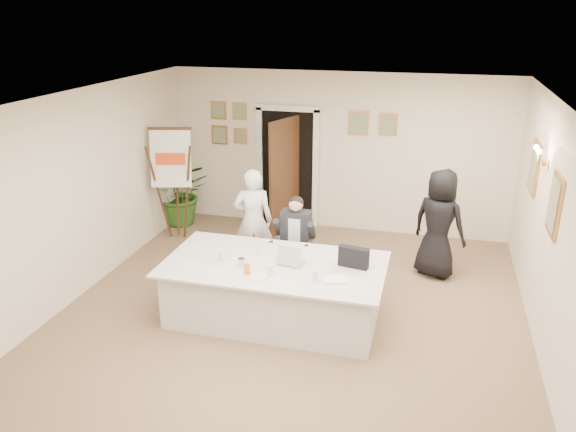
# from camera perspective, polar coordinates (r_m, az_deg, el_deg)

# --- Properties ---
(floor) EXTENTS (7.00, 7.00, 0.00)m
(floor) POSITION_cam_1_polar(r_m,az_deg,el_deg) (7.32, -0.16, -10.88)
(floor) COLOR brown
(floor) RESTS_ON ground
(ceiling) EXTENTS (6.00, 7.00, 0.02)m
(ceiling) POSITION_cam_1_polar(r_m,az_deg,el_deg) (6.33, -0.19, 11.32)
(ceiling) COLOR white
(ceiling) RESTS_ON wall_back
(wall_back) EXTENTS (6.00, 0.10, 2.80)m
(wall_back) POSITION_cam_1_polar(r_m,az_deg,el_deg) (9.96, 5.08, 6.43)
(wall_back) COLOR beige
(wall_back) RESTS_ON floor
(wall_front) EXTENTS (6.00, 0.10, 2.80)m
(wall_front) POSITION_cam_1_polar(r_m,az_deg,el_deg) (3.85, -14.58, -19.01)
(wall_front) COLOR beige
(wall_front) RESTS_ON floor
(wall_left) EXTENTS (0.10, 7.00, 2.80)m
(wall_left) POSITION_cam_1_polar(r_m,az_deg,el_deg) (7.97, -21.50, 1.43)
(wall_left) COLOR beige
(wall_left) RESTS_ON floor
(wall_right) EXTENTS (0.10, 7.00, 2.80)m
(wall_right) POSITION_cam_1_polar(r_m,az_deg,el_deg) (6.64, 25.74, -2.92)
(wall_right) COLOR beige
(wall_right) RESTS_ON floor
(doorway) EXTENTS (1.14, 0.86, 2.20)m
(doorway) POSITION_cam_1_polar(r_m,az_deg,el_deg) (10.07, -0.13, 4.55)
(doorway) COLOR black
(doorway) RESTS_ON floor
(pictures_back_wall) EXTENTS (3.40, 0.06, 0.80)m
(pictures_back_wall) POSITION_cam_1_polar(r_m,az_deg,el_deg) (10.00, 0.55, 9.20)
(pictures_back_wall) COLOR #C17F41
(pictures_back_wall) RESTS_ON wall_back
(pictures_right_wall) EXTENTS (0.06, 2.20, 0.80)m
(pictures_right_wall) POSITION_cam_1_polar(r_m,az_deg,el_deg) (7.64, 24.45, 2.99)
(pictures_right_wall) COLOR #C17F41
(pictures_right_wall) RESTS_ON wall_right
(wall_sconce) EXTENTS (0.20, 0.30, 0.24)m
(wall_sconce) POSITION_cam_1_polar(r_m,az_deg,el_deg) (7.54, 24.32, 5.57)
(wall_sconce) COLOR #CF8142
(wall_sconce) RESTS_ON wall_right
(conference_table) EXTENTS (2.79, 1.48, 0.78)m
(conference_table) POSITION_cam_1_polar(r_m,az_deg,el_deg) (7.27, -1.38, -7.55)
(conference_table) COLOR silver
(conference_table) RESTS_ON floor
(seated_man) EXTENTS (0.68, 0.71, 1.34)m
(seated_man) POSITION_cam_1_polar(r_m,az_deg,el_deg) (8.03, 0.74, -2.50)
(seated_man) COLOR black
(seated_man) RESTS_ON floor
(flip_chart) EXTENTS (0.70, 0.51, 1.93)m
(flip_chart) POSITION_cam_1_polar(r_m,az_deg,el_deg) (9.75, -11.49, 2.66)
(flip_chart) COLOR #392712
(flip_chart) RESTS_ON floor
(standing_man) EXTENTS (0.67, 0.53, 1.60)m
(standing_man) POSITION_cam_1_polar(r_m,az_deg,el_deg) (8.44, -3.55, -0.45)
(standing_man) COLOR white
(standing_man) RESTS_ON floor
(standing_woman) EXTENTS (0.95, 0.82, 1.65)m
(standing_woman) POSITION_cam_1_polar(r_m,az_deg,el_deg) (8.52, 15.09, -0.75)
(standing_woman) COLOR black
(standing_woman) RESTS_ON floor
(potted_palm) EXTENTS (1.33, 1.25, 1.19)m
(potted_palm) POSITION_cam_1_polar(r_m,az_deg,el_deg) (10.52, -10.80, 2.34)
(potted_palm) COLOR #29531B
(potted_palm) RESTS_ON floor
(laptop) EXTENTS (0.39, 0.41, 0.28)m
(laptop) POSITION_cam_1_polar(r_m,az_deg,el_deg) (7.06, 0.32, -3.72)
(laptop) COLOR #B7BABC
(laptop) RESTS_ON conference_table
(laptop_bag) EXTENTS (0.39, 0.17, 0.26)m
(laptop_bag) POSITION_cam_1_polar(r_m,az_deg,el_deg) (6.99, 6.68, -4.18)
(laptop_bag) COLOR black
(laptop_bag) RESTS_ON conference_table
(paper_stack) EXTENTS (0.32, 0.27, 0.03)m
(paper_stack) POSITION_cam_1_polar(r_m,az_deg,el_deg) (6.68, 4.85, -6.47)
(paper_stack) COLOR white
(paper_stack) RESTS_ON conference_table
(plate_left) EXTENTS (0.23, 0.23, 0.01)m
(plate_left) POSITION_cam_1_polar(r_m,az_deg,el_deg) (7.13, -9.90, -4.96)
(plate_left) COLOR white
(plate_left) RESTS_ON conference_table
(plate_mid) EXTENTS (0.28, 0.28, 0.01)m
(plate_mid) POSITION_cam_1_polar(r_m,az_deg,el_deg) (6.92, -7.56, -5.61)
(plate_mid) COLOR white
(plate_mid) RESTS_ON conference_table
(plate_near) EXTENTS (0.27, 0.27, 0.01)m
(plate_near) POSITION_cam_1_polar(r_m,az_deg,el_deg) (6.74, -3.07, -6.22)
(plate_near) COLOR white
(plate_near) RESTS_ON conference_table
(glass_a) EXTENTS (0.08, 0.08, 0.14)m
(glass_a) POSITION_cam_1_polar(r_m,az_deg,el_deg) (7.19, -6.73, -3.99)
(glass_a) COLOR silver
(glass_a) RESTS_ON conference_table
(glass_b) EXTENTS (0.09, 0.09, 0.14)m
(glass_b) POSITION_cam_1_polar(r_m,az_deg,el_deg) (6.76, -1.80, -5.53)
(glass_b) COLOR silver
(glass_b) RESTS_ON conference_table
(glass_c) EXTENTS (0.07, 0.07, 0.14)m
(glass_c) POSITION_cam_1_polar(r_m,az_deg,el_deg) (6.62, 2.76, -6.15)
(glass_c) COLOR silver
(glass_c) RESTS_ON conference_table
(glass_d) EXTENTS (0.06, 0.06, 0.14)m
(glass_d) POSITION_cam_1_polar(r_m,az_deg,el_deg) (7.33, -2.94, -3.37)
(glass_d) COLOR silver
(glass_d) RESTS_ON conference_table
(oj_glass) EXTENTS (0.08, 0.08, 0.13)m
(oj_glass) POSITION_cam_1_polar(r_m,az_deg,el_deg) (6.81, -4.20, -5.41)
(oj_glass) COLOR orange
(oj_glass) RESTS_ON conference_table
(steel_jug) EXTENTS (0.09, 0.09, 0.11)m
(steel_jug) POSITION_cam_1_polar(r_m,az_deg,el_deg) (7.01, -4.76, -4.73)
(steel_jug) COLOR silver
(steel_jug) RESTS_ON conference_table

